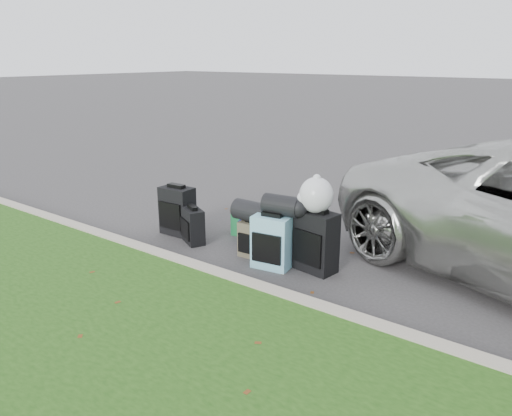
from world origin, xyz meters
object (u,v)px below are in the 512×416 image
Objects in this scene: suitcase_teal at (272,242)px; tote_green at (243,223)px; suitcase_large_black_right at (316,242)px; suitcase_small_black at (193,226)px; suitcase_olive at (252,239)px; tote_navy at (250,232)px; suitcase_large_black_left at (177,211)px.

suitcase_teal reaches higher than tote_green.
tote_green is at bearing 170.48° from suitcase_large_black_right.
suitcase_small_black is 1.05× the size of suitcase_olive.
tote_navy is at bearing 62.65° from suitcase_small_black.
suitcase_large_black_right reaches higher than suitcase_small_black.
suitcase_olive is 0.63× the size of suitcase_large_black_right.
suitcase_small_black reaches higher than suitcase_olive.
suitcase_olive reaches higher than tote_green.
tote_navy is at bearing 13.78° from suitcase_large_black_left.
suitcase_small_black is 0.77m from tote_green.
tote_navy is at bearing 126.39° from suitcase_olive.
suitcase_small_black is 0.66× the size of suitcase_large_black_right.
tote_green is (-1.51, 0.49, -0.21)m from suitcase_large_black_right.
suitcase_large_black_left is at bearing -170.53° from suitcase_small_black.
suitcase_teal is at bearing -53.44° from tote_green.
suitcase_large_black_left is 2.11× the size of tote_green.
suitcase_large_black_right reaches higher than tote_navy.
suitcase_teal is 2.01× the size of tote_navy.
suitcase_small_black is 0.47m from suitcase_large_black_left.
suitcase_large_black_left is 2.30m from suitcase_large_black_right.
suitcase_large_black_left is 0.94× the size of suitcase_large_black_right.
suitcase_olive is 0.50m from tote_navy.
tote_green is (-0.63, 0.59, -0.07)m from suitcase_olive.
suitcase_large_black_left is (-0.44, 0.14, 0.11)m from suitcase_small_black.
suitcase_teal is 0.54m from suitcase_large_black_right.
suitcase_olive is 0.71× the size of suitcase_teal.
suitcase_large_black_right reaches higher than suitcase_large_black_left.
suitcase_small_black is at bearing -20.39° from suitcase_large_black_left.
suitcase_teal is (1.37, -0.04, 0.09)m from suitcase_small_black.
suitcase_teal is at bearing -58.81° from tote_navy.
suitcase_olive is at bearing -61.49° from tote_green.
tote_green is (0.34, 0.69, -0.08)m from suitcase_small_black.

